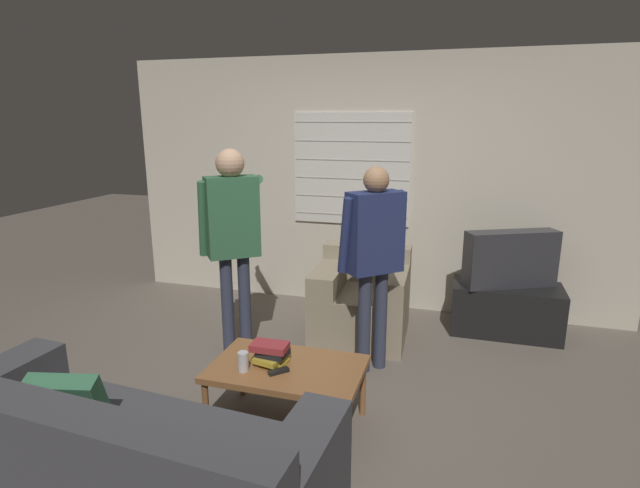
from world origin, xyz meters
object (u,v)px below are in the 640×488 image
object	(u,v)px
person_left_standing	(233,227)
book_stack	(271,353)
coffee_table	(287,372)
person_right_standing	(374,246)
couch_blue	(117,473)
soda_can	(243,361)
tv	(511,259)
spare_remote	(279,371)
armchair_beige	(362,300)

from	to	relation	value
person_left_standing	book_stack	xyz separation A→B (m)	(0.66, -0.86, -0.59)
coffee_table	person_right_standing	distance (m)	1.17
couch_blue	soda_can	xyz separation A→B (m)	(0.25, 0.89, 0.17)
coffee_table	tv	world-z (taller)	tv
coffee_table	spare_remote	size ratio (longest dim) A/B	7.95
coffee_table	person_right_standing	size ratio (longest dim) A/B	0.60
armchair_beige	couch_blue	bearing A→B (deg)	73.27
armchair_beige	tv	distance (m)	1.39
tv	soda_can	size ratio (longest dim) A/B	6.65
book_stack	spare_remote	distance (m)	0.15
person_left_standing	spare_remote	xyz separation A→B (m)	(0.75, -0.96, -0.66)
couch_blue	tv	size ratio (longest dim) A/B	2.47
spare_remote	book_stack	bearing A→B (deg)	176.13
tv	book_stack	world-z (taller)	tv
person_right_standing	spare_remote	distance (m)	1.23
couch_blue	person_right_standing	bearing A→B (deg)	70.09
couch_blue	book_stack	world-z (taller)	couch_blue
armchair_beige	spare_remote	world-z (taller)	armchair_beige
coffee_table	spare_remote	bearing A→B (deg)	-100.00
person_left_standing	spare_remote	bearing A→B (deg)	-89.93
person_left_standing	spare_remote	world-z (taller)	person_left_standing
tv	couch_blue	bearing A→B (deg)	30.98
armchair_beige	spare_remote	distance (m)	1.63
person_left_standing	soda_can	distance (m)	1.28
coffee_table	tv	size ratio (longest dim) A/B	1.14
tv	person_left_standing	xyz separation A→B (m)	(-2.20, -1.08, 0.38)
book_stack	soda_can	distance (m)	0.19
couch_blue	person_right_standing	size ratio (longest dim) A/B	1.30
person_right_standing	spare_remote	xyz separation A→B (m)	(-0.39, -1.01, -0.57)
armchair_beige	spare_remote	xyz separation A→B (m)	(-0.18, -1.62, 0.10)
coffee_table	soda_can	world-z (taller)	soda_can
coffee_table	book_stack	size ratio (longest dim) A/B	4.11
book_stack	soda_can	world-z (taller)	book_stack
book_stack	spare_remote	size ratio (longest dim) A/B	1.93
book_stack	soda_can	xyz separation A→B (m)	(-0.13, -0.13, -0.01)
coffee_table	soda_can	bearing A→B (deg)	-150.79
tv	book_stack	size ratio (longest dim) A/B	3.60
armchair_beige	person_left_standing	world-z (taller)	person_left_standing
tv	person_left_standing	distance (m)	2.48
coffee_table	armchair_beige	bearing A→B (deg)	83.79
armchair_beige	coffee_table	size ratio (longest dim) A/B	0.89
armchair_beige	soda_can	distance (m)	1.71
book_stack	coffee_table	bearing A→B (deg)	-0.46
person_left_standing	armchair_beige	bearing A→B (deg)	-2.66
tv	book_stack	bearing A→B (deg)	25.54
book_stack	soda_can	bearing A→B (deg)	-134.94
coffee_table	soda_can	size ratio (longest dim) A/B	7.61
tv	soda_can	bearing A→B (deg)	25.08
couch_blue	person_left_standing	bearing A→B (deg)	102.50
tv	spare_remote	xyz separation A→B (m)	(-1.45, -2.04, -0.28)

